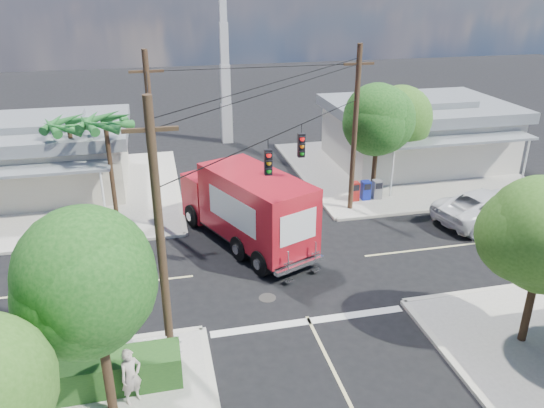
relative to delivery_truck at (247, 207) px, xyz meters
name	(u,v)px	position (x,y,z in m)	size (l,w,h in m)	color
ground	(282,266)	(1.09, -2.60, -1.89)	(120.00, 120.00, 0.00)	black
sidewalk_ne	(399,168)	(11.97, 8.28, -1.82)	(14.12, 14.12, 0.14)	#A39E94
sidewalk_nw	(60,196)	(-9.79, 8.28, -1.82)	(14.12, 14.12, 0.14)	#A39E94
road_markings	(290,282)	(1.09, -4.07, -1.89)	(32.00, 32.00, 0.01)	beige
building_ne	(417,131)	(13.59, 9.36, 0.43)	(11.80, 10.20, 4.50)	beige
building_nw	(38,154)	(-10.91, 9.86, 0.33)	(10.80, 10.20, 4.30)	beige
radio_tower	(225,69)	(1.59, 17.40, 3.75)	(0.80, 0.80, 17.00)	silver
tree_sw_front	(95,292)	(-5.90, -10.14, 2.44)	(3.88, 3.78, 6.03)	#422D1C
tree_ne_front	(379,118)	(8.30, 4.16, 2.87)	(4.21, 4.14, 6.66)	#422D1C
tree_ne_back	(403,116)	(10.90, 6.36, 2.29)	(3.77, 3.66, 5.82)	#422D1C
palm_nw_front	(105,125)	(-6.41, 4.90, 3.15)	(3.01, 3.08, 5.59)	#422D1C
palm_nw_back	(69,127)	(-8.41, 6.40, 2.78)	(3.01, 3.08, 5.19)	#422D1C
utility_poles	(239,159)	(-0.49, -1.00, 2.78)	(12.00, 10.68, 9.00)	#473321
picket_fence	(88,359)	(-6.71, -8.20, -1.21)	(5.94, 0.06, 1.00)	silver
hedge_sw	(79,377)	(-6.91, -9.00, -1.20)	(6.20, 1.20, 1.10)	#1E4319
vending_boxes	(366,190)	(7.59, 3.60, -1.20)	(1.90, 0.50, 1.10)	#A21C18
delivery_truck	(247,207)	(0.00, 0.00, 0.00)	(5.71, 8.91, 3.73)	black
parked_car	(490,207)	(12.91, -0.51, -1.03)	(2.86, 6.21, 1.72)	silver
pedestrian	(131,376)	(-5.31, -9.78, -0.82)	(0.68, 0.45, 1.86)	beige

